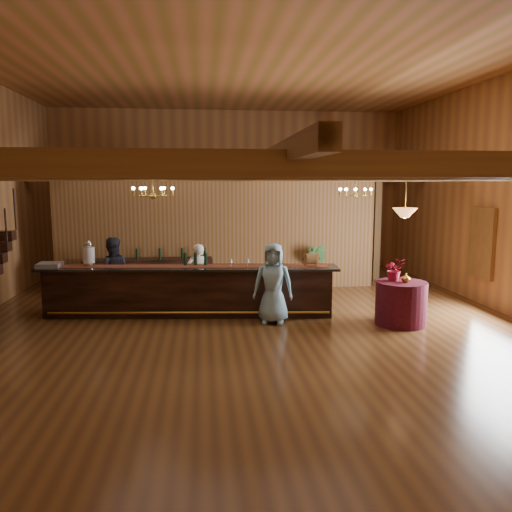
{
  "coord_description": "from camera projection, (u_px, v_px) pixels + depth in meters",
  "views": [
    {
      "loc": [
        -0.94,
        -10.59,
        3.0
      ],
      "look_at": [
        0.29,
        0.75,
        1.34
      ],
      "focal_mm": 35.0,
      "sensor_mm": 36.0,
      "label": 1
    }
  ],
  "objects": [
    {
      "name": "wall_right",
      "position": [
        512.0,
        195.0,
        11.19
      ],
      "size": [
        0.1,
        14.0,
        5.5
      ],
      "primitive_type": "cube",
      "color": "#A7733B",
      "rests_on": "floor"
    },
    {
      "name": "backroom_boxes",
      "position": [
        223.0,
        260.0,
        16.25
      ],
      "size": [
        4.1,
        0.6,
        1.1
      ],
      "color": "#3C1F15",
      "rests_on": "floor"
    },
    {
      "name": "round_table",
      "position": [
        401.0,
        303.0,
        10.67
      ],
      "size": [
        1.08,
        1.08,
        0.93
      ],
      "primitive_type": "cylinder",
      "color": "#521226",
      "rests_on": "floor"
    },
    {
      "name": "partition_wall",
      "position": [
        218.0,
        235.0,
        14.12
      ],
      "size": [
        9.0,
        0.18,
        3.1
      ],
      "primitive_type": "cube",
      "color": "brown",
      "rests_on": "floor"
    },
    {
      "name": "window_right_back",
      "position": [
        482.0,
        243.0,
        12.34
      ],
      "size": [
        0.12,
        1.05,
        1.75
      ],
      "primitive_type": "cube",
      "color": "white",
      "rests_on": "wall_right"
    },
    {
      "name": "staff_second",
      "position": [
        112.0,
        273.0,
        11.94
      ],
      "size": [
        0.93,
        0.78,
        1.74
      ],
      "primitive_type": "imported",
      "rotation": [
        0.0,
        0.0,
        3.29
      ],
      "color": "#21222C",
      "rests_on": "floor"
    },
    {
      "name": "table_vase",
      "position": [
        406.0,
        275.0,
        10.51
      ],
      "size": [
        0.2,
        0.2,
        0.31
      ],
      "primitive_type": "imported",
      "rotation": [
        0.0,
        0.0,
        -0.34
      ],
      "color": "#AC8E32",
      "rests_on": "round_table"
    },
    {
      "name": "table_flowers",
      "position": [
        394.0,
        269.0,
        10.7
      ],
      "size": [
        0.47,
        0.41,
        0.49
      ],
      "primitive_type": "imported",
      "rotation": [
        0.0,
        0.0,
        -0.06
      ],
      "color": "#B21535",
      "rests_on": "round_table"
    },
    {
      "name": "backbar_shelf",
      "position": [
        149.0,
        276.0,
        13.69
      ],
      "size": [
        3.48,
        0.75,
        0.97
      ],
      "primitive_type": "cube",
      "rotation": [
        0.0,
        0.0,
        0.06
      ],
      "color": "#3C1F15",
      "rests_on": "floor"
    },
    {
      "name": "beam_grid",
      "position": [
        244.0,
        173.0,
        10.98
      ],
      "size": [
        11.9,
        13.9,
        0.39
      ],
      "color": "olive",
      "rests_on": "wall_left"
    },
    {
      "name": "beverage_dispenser",
      "position": [
        89.0,
        254.0,
        11.34
      ],
      "size": [
        0.26,
        0.26,
        0.6
      ],
      "color": "silver",
      "rests_on": "tasting_bar"
    },
    {
      "name": "tasting_bar",
      "position": [
        189.0,
        290.0,
        11.43
      ],
      "size": [
        6.84,
        1.51,
        1.14
      ],
      "rotation": [
        0.0,
        0.0,
        -0.1
      ],
      "color": "#3C1F15",
      "rests_on": "floor"
    },
    {
      "name": "pendant_lamp",
      "position": [
        405.0,
        213.0,
        10.39
      ],
      "size": [
        0.52,
        0.52,
        0.9
      ],
      "color": "#AC8E32",
      "rests_on": "beam_grid"
    },
    {
      "name": "support_posts",
      "position": [
        249.0,
        253.0,
        10.23
      ],
      "size": [
        9.2,
        10.2,
        3.2
      ],
      "color": "olive",
      "rests_on": "floor"
    },
    {
      "name": "wall_front",
      "position": [
        330.0,
        218.0,
        3.67
      ],
      "size": [
        12.0,
        0.1,
        5.5
      ],
      "primitive_type": "cube",
      "color": "#A7733B",
      "rests_on": "floor"
    },
    {
      "name": "bar_bottle_1",
      "position": [
        195.0,
        259.0,
        11.45
      ],
      "size": [
        0.07,
        0.07,
        0.3
      ],
      "primitive_type": "cylinder",
      "color": "black",
      "rests_on": "tasting_bar"
    },
    {
      "name": "bartender",
      "position": [
        198.0,
        275.0,
        12.22
      ],
      "size": [
        0.61,
        0.44,
        1.56
      ],
      "primitive_type": "imported",
      "rotation": [
        0.0,
        0.0,
        3.27
      ],
      "color": "white",
      "rests_on": "floor"
    },
    {
      "name": "chandelier_left",
      "position": [
        153.0,
        191.0,
        9.81
      ],
      "size": [
        0.8,
        0.8,
        0.5
      ],
      "color": "#AC8E32",
      "rests_on": "beam_grid"
    },
    {
      "name": "bar_bottle_2",
      "position": [
        206.0,
        259.0,
        11.46
      ],
      "size": [
        0.07,
        0.07,
        0.3
      ],
      "primitive_type": "cylinder",
      "color": "black",
      "rests_on": "tasting_bar"
    },
    {
      "name": "bar_bottle_0",
      "position": [
        185.0,
        259.0,
        11.45
      ],
      "size": [
        0.07,
        0.07,
        0.3
      ],
      "primitive_type": "cylinder",
      "color": "black",
      "rests_on": "tasting_bar"
    },
    {
      "name": "guest",
      "position": [
        273.0,
        283.0,
        10.74
      ],
      "size": [
        0.96,
        0.74,
        1.75
      ],
      "primitive_type": "imported",
      "rotation": [
        0.0,
        0.0,
        -0.24
      ],
      "color": "#80B4D0",
      "rests_on": "floor"
    },
    {
      "name": "ceiling",
      "position": [
        246.0,
        60.0,
        10.16
      ],
      "size": [
        14.0,
        14.0,
        0.0
      ],
      "primitive_type": "plane",
      "rotation": [
        3.14,
        0.0,
        0.0
      ],
      "color": "#A95F37",
      "rests_on": "wall_back"
    },
    {
      "name": "floor_plant",
      "position": [
        314.0,
        267.0,
        14.27
      ],
      "size": [
        0.88,
        0.81,
        1.29
      ],
      "primitive_type": "imported",
      "rotation": [
        0.0,
        0.0,
        -0.42
      ],
      "color": "#2E5627",
      "rests_on": "floor"
    },
    {
      "name": "chandelier_right",
      "position": [
        355.0,
        192.0,
        11.94
      ],
      "size": [
        0.8,
        0.8,
        0.54
      ],
      "color": "#AC8E32",
      "rests_on": "beam_grid"
    },
    {
      "name": "floor",
      "position": [
        247.0,
        322.0,
        10.95
      ],
      "size": [
        14.0,
        14.0,
        0.0
      ],
      "primitive_type": "plane",
      "color": "brown",
      "rests_on": "ground"
    },
    {
      "name": "raffle_drum",
      "position": [
        311.0,
        259.0,
        11.29
      ],
      "size": [
        0.34,
        0.24,
        0.3
      ],
      "color": "olive",
      "rests_on": "tasting_bar"
    },
    {
      "name": "glass_rack_tray",
      "position": [
        50.0,
        265.0,
        11.26
      ],
      "size": [
        0.5,
        0.5,
        0.1
      ],
      "primitive_type": "cube",
      "color": "gray",
      "rests_on": "tasting_bar"
    },
    {
      "name": "wall_back",
      "position": [
        229.0,
        191.0,
        17.44
      ],
      "size": [
        12.0,
        0.1,
        5.5
      ],
      "primitive_type": "cube",
      "color": "#A7733B",
      "rests_on": "floor"
    }
  ]
}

